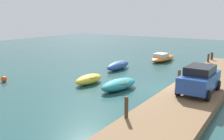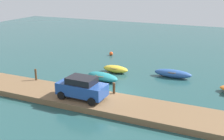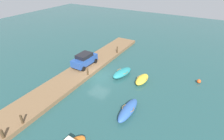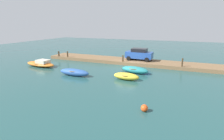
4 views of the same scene
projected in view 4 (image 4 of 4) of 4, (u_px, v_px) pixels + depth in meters
The scene contains 12 objects.
ground_plane at pixel (127, 67), 24.06m from camera, with size 84.00×84.00×0.00m, color #234C4C.
dock_platform at pixel (132, 62), 26.30m from camera, with size 27.56×3.62×0.48m, color brown.
rowboat_teal at pixel (135, 70), 21.02m from camera, with size 3.61×1.97×0.79m.
motorboat_orange at pixel (41, 64), 24.25m from camera, with size 4.91×2.08×0.97m.
dinghy_yellow at pixel (126, 76), 18.53m from camera, with size 2.86×1.32×0.74m.
rowboat_blue at pixel (74, 72), 19.92m from camera, with size 3.75×1.17×0.80m.
mooring_post_west at pixel (182, 62), 22.13m from camera, with size 0.19×0.19×1.07m, color #47331E.
mooring_post_mid_west at pixel (123, 58), 25.08m from camera, with size 0.22×0.22×0.92m, color #47331E.
mooring_post_mid_east at pixel (68, 54), 28.60m from camera, with size 0.20×0.20×0.92m, color #47331E.
mooring_post_east at pixel (59, 54), 29.27m from camera, with size 0.25×0.25×0.83m, color #47331E.
parked_car at pixel (139, 54), 25.98m from camera, with size 3.92×2.06×1.75m.
marker_buoy at pixel (144, 108), 11.80m from camera, with size 0.49×0.49×0.49m, color #E54C19.
Camera 4 is at (-7.04, 22.37, 5.74)m, focal length 28.11 mm.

